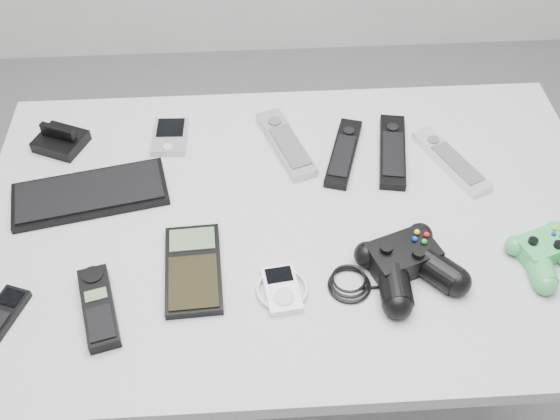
{
  "coord_description": "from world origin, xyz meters",
  "views": [
    {
      "loc": [
        -0.06,
        -0.76,
        1.66
      ],
      "look_at": [
        -0.01,
        0.04,
        0.79
      ],
      "focal_mm": 42.0,
      "sensor_mm": 36.0,
      "label": 1
    }
  ],
  "objects": [
    {
      "name": "dock_bracket",
      "position": [
        -0.44,
        0.26,
        0.8
      ],
      "size": [
        0.12,
        0.11,
        0.05
      ],
      "primitive_type": "cube",
      "rotation": [
        0.0,
        0.0,
        -0.43
      ],
      "color": "black",
      "rests_on": "desk"
    },
    {
      "name": "controller_green",
      "position": [
        0.44,
        -0.09,
        0.8
      ],
      "size": [
        0.16,
        0.17,
        0.04
      ],
      "primitive_type": null,
      "rotation": [
        0.0,
        0.0,
        0.34
      ],
      "color": "#258838",
      "rests_on": "desk"
    },
    {
      "name": "remote_silver_b",
      "position": [
        0.33,
        0.16,
        0.78
      ],
      "size": [
        0.12,
        0.2,
        0.02
      ],
      "primitive_type": "cube",
      "rotation": [
        0.0,
        0.0,
        0.43
      ],
      "color": "silver",
      "rests_on": "desk"
    },
    {
      "name": "controller_black",
      "position": [
        0.19,
        -0.1,
        0.8
      ],
      "size": [
        0.31,
        0.25,
        0.05
      ],
      "primitive_type": null,
      "rotation": [
        0.0,
        0.0,
        0.35
      ],
      "color": "black",
      "rests_on": "desk"
    },
    {
      "name": "mobile_phone",
      "position": [
        -0.47,
        -0.15,
        0.78
      ],
      "size": [
        0.08,
        0.11,
        0.02
      ],
      "primitive_type": "cube",
      "rotation": [
        0.0,
        0.0,
        -0.36
      ],
      "color": "black",
      "rests_on": "desk"
    },
    {
      "name": "calculator",
      "position": [
        -0.17,
        -0.08,
        0.78
      ],
      "size": [
        0.1,
        0.19,
        0.02
      ],
      "primitive_type": "cube",
      "rotation": [
        0.0,
        0.0,
        0.05
      ],
      "color": "black",
      "rests_on": "desk"
    },
    {
      "name": "mp3_player",
      "position": [
        -0.02,
        -0.13,
        0.78
      ],
      "size": [
        0.1,
        0.1,
        0.02
      ],
      "primitive_type": "cube",
      "rotation": [
        0.0,
        0.0,
        0.13
      ],
      "color": "white",
      "rests_on": "desk"
    },
    {
      "name": "remote_black_b",
      "position": [
        0.22,
        0.2,
        0.78
      ],
      "size": [
        0.08,
        0.21,
        0.02
      ],
      "primitive_type": "cube",
      "rotation": [
        0.0,
        0.0,
        -0.17
      ],
      "color": "black",
      "rests_on": "desk"
    },
    {
      "name": "pda_keyboard",
      "position": [
        -0.36,
        0.11,
        0.78
      ],
      "size": [
        0.3,
        0.17,
        0.02
      ],
      "primitive_type": "cube",
      "rotation": [
        0.0,
        0.0,
        0.2
      ],
      "color": "black",
      "rests_on": "desk"
    },
    {
      "name": "remote_silver_a",
      "position": [
        0.01,
        0.23,
        0.79
      ],
      "size": [
        0.11,
        0.21,
        0.02
      ],
      "primitive_type": "cube",
      "rotation": [
        0.0,
        0.0,
        0.33
      ],
      "color": "#A8A8AF",
      "rests_on": "desk"
    },
    {
      "name": "desk",
      "position": [
        0.02,
        0.04,
        0.71
      ],
      "size": [
        1.16,
        0.74,
        0.77
      ],
      "color": "#A3A3A5",
      "rests_on": "floor"
    },
    {
      "name": "cordless_handset",
      "position": [
        -0.31,
        -0.15,
        0.79
      ],
      "size": [
        0.09,
        0.16,
        0.02
      ],
      "primitive_type": "cube",
      "rotation": [
        0.0,
        0.0,
        0.26
      ],
      "color": "black",
      "rests_on": "desk"
    },
    {
      "name": "pda",
      "position": [
        -0.22,
        0.27,
        0.78
      ],
      "size": [
        0.07,
        0.11,
        0.02
      ],
      "primitive_type": "cube",
      "rotation": [
        0.0,
        0.0,
        -0.04
      ],
      "color": "#A8A8AF",
      "rests_on": "desk"
    },
    {
      "name": "remote_black_a",
      "position": [
        0.12,
        0.2,
        0.78
      ],
      "size": [
        0.1,
        0.2,
        0.02
      ],
      "primitive_type": "cube",
      "rotation": [
        0.0,
        0.0,
        -0.3
      ],
      "color": "black",
      "rests_on": "desk"
    }
  ]
}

